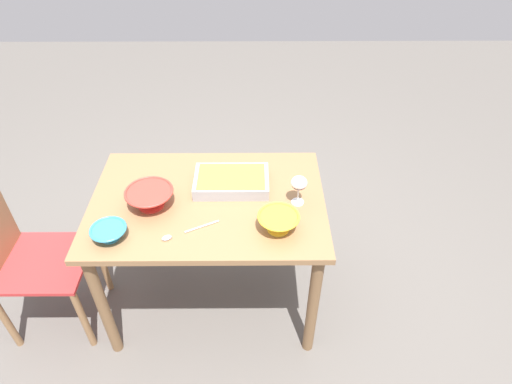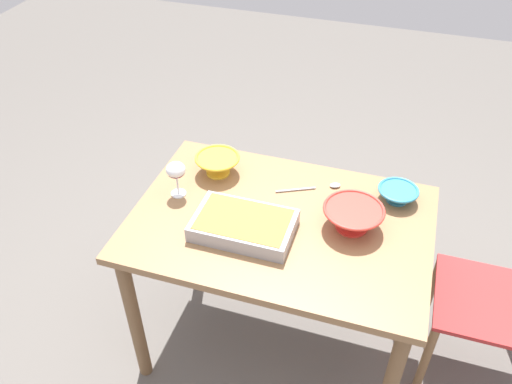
{
  "view_description": "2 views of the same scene",
  "coord_description": "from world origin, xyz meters",
  "views": [
    {
      "loc": [
        -0.23,
        1.62,
        2.18
      ],
      "look_at": [
        -0.24,
        0.01,
        0.82
      ],
      "focal_mm": 30.89,
      "sensor_mm": 36.0,
      "label": 1
    },
    {
      "loc": [
        0.36,
        -1.45,
        2.13
      ],
      "look_at": [
        -0.11,
        0.05,
        0.84
      ],
      "focal_mm": 37.0,
      "sensor_mm": 36.0,
      "label": 2
    }
  ],
  "objects": [
    {
      "name": "small_bowl",
      "position": [
        0.27,
        0.04,
        0.82
      ],
      "size": [
        0.23,
        0.23,
        0.09
      ],
      "color": "red",
      "rests_on": "dining_table"
    },
    {
      "name": "dining_table",
      "position": [
        0.0,
        0.0,
        0.66
      ],
      "size": [
        1.14,
        0.79,
        0.77
      ],
      "color": "olive",
      "rests_on": "ground_plane"
    },
    {
      "name": "wine_glass",
      "position": [
        -0.44,
        0.03,
        0.88
      ],
      "size": [
        0.08,
        0.08,
        0.15
      ],
      "color": "white",
      "rests_on": "dining_table"
    },
    {
      "name": "serving_spoon",
      "position": [
        0.1,
        0.24,
        0.77
      ],
      "size": [
        0.25,
        0.14,
        0.01
      ],
      "color": "silver",
      "rests_on": "dining_table"
    },
    {
      "name": "chair",
      "position": [
        0.93,
        0.12,
        0.48
      ],
      "size": [
        0.44,
        0.41,
        0.87
      ],
      "color": "#B22D2D",
      "rests_on": "ground_plane"
    },
    {
      "name": "serving_bowl",
      "position": [
        0.41,
        0.25,
        0.8
      ],
      "size": [
        0.16,
        0.16,
        0.06
      ],
      "color": "teal",
      "rests_on": "dining_table"
    },
    {
      "name": "mixing_bowl",
      "position": [
        -0.33,
        0.21,
        0.82
      ],
      "size": [
        0.19,
        0.19,
        0.09
      ],
      "color": "yellow",
      "rests_on": "dining_table"
    },
    {
      "name": "ground_plane",
      "position": [
        0.0,
        0.0,
        0.0
      ],
      "size": [
        8.0,
        8.0,
        0.0
      ],
      "primitive_type": "plane",
      "color": "#5B5651"
    },
    {
      "name": "casserole_dish",
      "position": [
        -0.11,
        -0.1,
        0.8
      ],
      "size": [
        0.37,
        0.23,
        0.06
      ],
      "color": "#99999E",
      "rests_on": "dining_table"
    }
  ]
}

